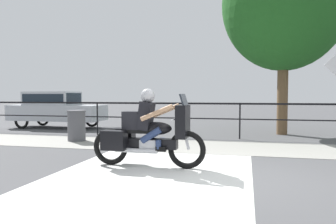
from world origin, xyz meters
TOP-DOWN VIEW (x-y plane):
  - ground_plane at (0.00, 0.00)m, footprint 120.00×120.00m
  - sidewalk_band at (0.00, 3.40)m, footprint 44.00×2.40m
  - crosswalk_band at (-1.45, -0.20)m, footprint 3.56×6.00m
  - fence_railing at (0.00, 5.28)m, footprint 36.00×0.05m
  - motorcycle at (-1.74, 0.56)m, footprint 2.36×0.76m
  - parked_car at (-8.00, 7.16)m, footprint 4.09×1.63m
  - trash_bin at (-5.00, 3.59)m, footprint 0.58×0.58m
  - tree_behind_sign at (1.49, 6.95)m, footprint 4.46×4.46m

SIDE VIEW (x-z plane):
  - ground_plane at x=0.00m, z-range 0.00..0.00m
  - crosswalk_band at x=-1.45m, z-range 0.00..0.01m
  - sidewalk_band at x=0.00m, z-range 0.00..0.01m
  - trash_bin at x=-5.00m, z-range 0.00..0.98m
  - motorcycle at x=-1.74m, z-range -0.09..1.49m
  - parked_car at x=-8.00m, z-range 0.11..1.71m
  - fence_railing at x=0.00m, z-range 0.34..1.54m
  - tree_behind_sign at x=1.49m, z-range 1.15..8.40m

